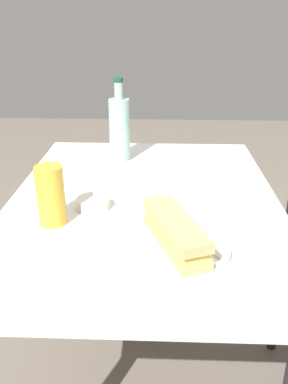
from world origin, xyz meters
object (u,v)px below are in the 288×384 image
at_px(water_bottle, 120,128).
at_px(olive_bowl, 93,203).
at_px(plate_near, 175,247).
at_px(knife_near, 195,237).
at_px(baguette_sandwich_near, 175,232).
at_px(dining_table, 144,234).
at_px(beer_glass, 51,196).

relative_size(water_bottle, olive_bowl, 3.16).
bearing_deg(plate_near, knife_near, 121.86).
bearing_deg(baguette_sandwich_near, knife_near, 121.86).
distance_m(dining_table, olive_bowl, 0.21).
xyz_separation_m(plate_near, water_bottle, (-0.63, -0.19, 0.11)).
bearing_deg(dining_table, baguette_sandwich_near, 16.12).
bearing_deg(knife_near, beer_glass, -104.10).
distance_m(knife_near, olive_bowl, 0.33).
distance_m(dining_table, knife_near, 0.32).
bearing_deg(plate_near, baguette_sandwich_near, 14.04).
bearing_deg(olive_bowl, beer_glass, -44.51).
xyz_separation_m(plate_near, olive_bowl, (-0.22, -0.22, 0.01)).
height_order(plate_near, baguette_sandwich_near, baguette_sandwich_near).
relative_size(plate_near, knife_near, 1.60).
bearing_deg(dining_table, plate_near, 16.12).
distance_m(baguette_sandwich_near, water_bottle, 0.66).
relative_size(dining_table, baguette_sandwich_near, 4.18).
relative_size(plate_near, olive_bowl, 2.74).
height_order(water_bottle, beer_glass, water_bottle).
bearing_deg(water_bottle, olive_bowl, -5.26).
height_order(water_bottle, olive_bowl, water_bottle).
bearing_deg(olive_bowl, plate_near, 46.10).
bearing_deg(beer_glass, baguette_sandwich_near, 68.85).
bearing_deg(baguette_sandwich_near, plate_near, -165.96).
relative_size(baguette_sandwich_near, olive_bowl, 2.77).
height_order(plate_near, water_bottle, water_bottle).
xyz_separation_m(dining_table, water_bottle, (-0.34, -0.10, 0.24)).
bearing_deg(beer_glass, dining_table, 125.39).
bearing_deg(olive_bowl, water_bottle, 174.74).
bearing_deg(dining_table, olive_bowl, -62.96).
distance_m(plate_near, olive_bowl, 0.31).
bearing_deg(dining_table, water_bottle, -163.43).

